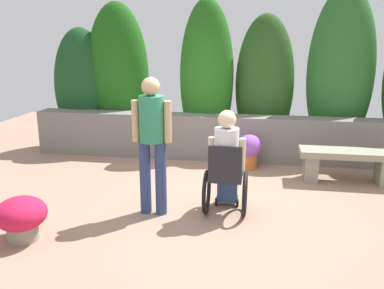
{
  "coord_description": "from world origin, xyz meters",
  "views": [
    {
      "loc": [
        0.66,
        -5.0,
        2.16
      ],
      "look_at": [
        -0.17,
        -0.11,
        0.85
      ],
      "focal_mm": 38.08,
      "sensor_mm": 36.0,
      "label": 1
    }
  ],
  "objects_px": {
    "stone_bench": "(348,161)",
    "person_standing_companion": "(152,137)",
    "flower_pot_red_accent": "(21,217)",
    "flower_pot_terracotta_by_wall": "(249,149)",
    "person_in_wheelchair": "(226,166)"
  },
  "relations": [
    {
      "from": "person_in_wheelchair",
      "to": "flower_pot_red_accent",
      "type": "bearing_deg",
      "value": -160.28
    },
    {
      "from": "person_standing_companion",
      "to": "flower_pot_red_accent",
      "type": "height_order",
      "value": "person_standing_companion"
    },
    {
      "from": "stone_bench",
      "to": "person_standing_companion",
      "type": "bearing_deg",
      "value": -151.0
    },
    {
      "from": "stone_bench",
      "to": "flower_pot_red_accent",
      "type": "height_order",
      "value": "stone_bench"
    },
    {
      "from": "flower_pot_red_accent",
      "to": "person_standing_companion",
      "type": "bearing_deg",
      "value": 36.99
    },
    {
      "from": "flower_pot_terracotta_by_wall",
      "to": "flower_pot_red_accent",
      "type": "height_order",
      "value": "flower_pot_terracotta_by_wall"
    },
    {
      "from": "person_in_wheelchair",
      "to": "stone_bench",
      "type": "bearing_deg",
      "value": 32.64
    },
    {
      "from": "stone_bench",
      "to": "person_in_wheelchair",
      "type": "bearing_deg",
      "value": -142.52
    },
    {
      "from": "person_standing_companion",
      "to": "flower_pot_terracotta_by_wall",
      "type": "height_order",
      "value": "person_standing_companion"
    },
    {
      "from": "stone_bench",
      "to": "person_in_wheelchair",
      "type": "height_order",
      "value": "person_in_wheelchair"
    },
    {
      "from": "stone_bench",
      "to": "flower_pot_red_accent",
      "type": "bearing_deg",
      "value": -149.16
    },
    {
      "from": "stone_bench",
      "to": "person_standing_companion",
      "type": "relative_size",
      "value": 0.84
    },
    {
      "from": "person_standing_companion",
      "to": "flower_pot_terracotta_by_wall",
      "type": "bearing_deg",
      "value": 73.93
    },
    {
      "from": "flower_pot_terracotta_by_wall",
      "to": "flower_pot_red_accent",
      "type": "bearing_deg",
      "value": -128.81
    },
    {
      "from": "stone_bench",
      "to": "flower_pot_red_accent",
      "type": "relative_size",
      "value": 2.59
    }
  ]
}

